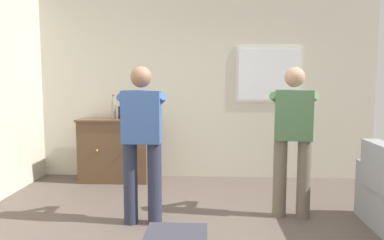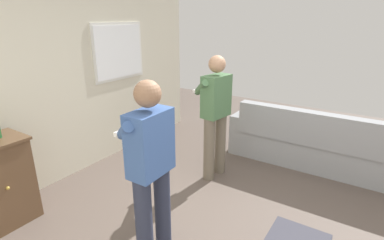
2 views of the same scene
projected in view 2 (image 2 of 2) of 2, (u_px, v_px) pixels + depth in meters
name	position (u px, v px, depth m)	size (l,w,h in m)	color
ground	(243.00, 239.00, 3.03)	(10.40, 10.40, 0.00)	brown
wall_back_with_window	(63.00, 75.00, 3.95)	(5.20, 0.15, 2.80)	beige
couch	(314.00, 147.00, 4.37)	(0.57, 2.52, 0.90)	gray
person_standing_left	(150.00, 166.00, 2.53)	(0.56, 0.47, 1.68)	#282D42
person_standing_right	(215.00, 112.00, 3.96)	(0.55, 0.50, 1.68)	#6B6051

